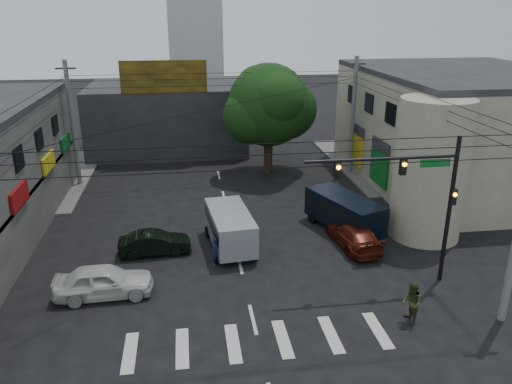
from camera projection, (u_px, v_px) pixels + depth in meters
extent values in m
plane|color=black|center=(244.00, 283.00, 24.07)|extent=(160.00, 160.00, 0.00)
cube|color=#514F4C|center=(425.00, 161.00, 43.18)|extent=(16.00, 16.00, 0.15)
cube|color=gray|center=(462.00, 130.00, 37.18)|extent=(14.00, 18.00, 8.00)
cylinder|color=gray|center=(430.00, 170.00, 27.88)|extent=(4.00, 4.00, 8.00)
cube|color=#232326|center=(168.00, 117.00, 46.66)|extent=(14.00, 10.00, 6.00)
cube|color=olive|center=(164.00, 77.00, 40.63)|extent=(7.00, 0.30, 2.60)
cylinder|color=black|center=(268.00, 146.00, 39.64)|extent=(0.70, 0.70, 4.40)
sphere|color=black|center=(269.00, 105.00, 38.51)|extent=(6.40, 6.40, 6.40)
cylinder|color=black|center=(449.00, 212.00, 23.17)|extent=(0.20, 0.20, 7.20)
cylinder|color=black|center=(382.00, 159.00, 21.77)|extent=(7.00, 0.14, 0.14)
cube|color=black|center=(403.00, 167.00, 22.04)|extent=(0.28, 0.22, 0.75)
cube|color=black|center=(337.00, 170.00, 21.64)|extent=(0.28, 0.22, 0.75)
sphere|color=orange|center=(405.00, 164.00, 21.86)|extent=(0.20, 0.20, 0.20)
sphere|color=orange|center=(339.00, 167.00, 21.46)|extent=(0.20, 0.20, 0.20)
cube|color=#0C5A20|center=(435.00, 163.00, 22.21)|extent=(1.40, 0.06, 0.35)
cylinder|color=#59595B|center=(73.00, 125.00, 35.95)|extent=(0.32, 0.32, 9.20)
cylinder|color=#59595B|center=(353.00, 117.00, 38.76)|extent=(0.32, 0.32, 9.20)
imported|color=black|center=(155.00, 243.00, 26.81)|extent=(1.79, 3.98, 1.26)
imported|color=silver|center=(104.00, 281.00, 22.78)|extent=(2.07, 4.56, 1.51)
imported|color=#4B150A|center=(354.00, 235.00, 27.65)|extent=(2.78, 4.97, 1.33)
imported|color=#15234C|center=(216.00, 251.00, 25.59)|extent=(0.91, 0.91, 1.53)
imported|color=#2F391A|center=(411.00, 303.00, 20.76)|extent=(0.98, 0.79, 1.90)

